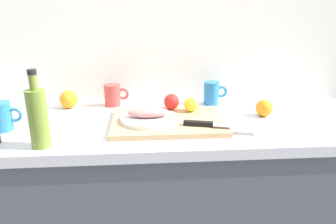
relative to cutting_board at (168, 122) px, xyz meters
name	(u,v)px	position (x,y,z in m)	size (l,w,h in m)	color
back_wall	(131,27)	(-0.14, 0.38, 0.34)	(3.20, 0.05, 2.50)	white
kitchen_counter	(136,213)	(-0.14, 0.05, -0.46)	(2.00, 0.60, 0.90)	#4C5159
cutting_board	(168,122)	(0.00, 0.00, 0.00)	(0.44, 0.32, 0.02)	tan
white_plate	(148,119)	(-0.08, -0.01, 0.02)	(0.22, 0.22, 0.01)	white
fish_fillet	(148,112)	(-0.08, -0.01, 0.04)	(0.16, 0.07, 0.04)	tan
chef_knife	(213,124)	(0.16, -0.09, 0.02)	(0.29, 0.10, 0.02)	silver
lemon_0	(191,105)	(0.10, 0.09, 0.04)	(0.06, 0.06, 0.06)	yellow
tomato_0	(172,102)	(0.02, 0.13, 0.04)	(0.07, 0.07, 0.07)	red
olive_oil_bottle	(38,117)	(-0.43, -0.18, 0.09)	(0.06, 0.06, 0.26)	olive
coffee_mug_0	(212,93)	(0.23, 0.25, 0.04)	(0.11, 0.07, 0.11)	#2672B2
coffee_mug_1	(113,95)	(-0.24, 0.26, 0.04)	(0.11, 0.07, 0.10)	#CC3F38
coffee_mug_2	(1,116)	(-0.62, -0.02, 0.04)	(0.12, 0.08, 0.11)	#2672B2
orange_0	(69,99)	(-0.43, 0.24, 0.03)	(0.08, 0.08, 0.08)	orange
orange_1	(264,108)	(0.41, 0.06, 0.03)	(0.07, 0.07, 0.07)	orange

